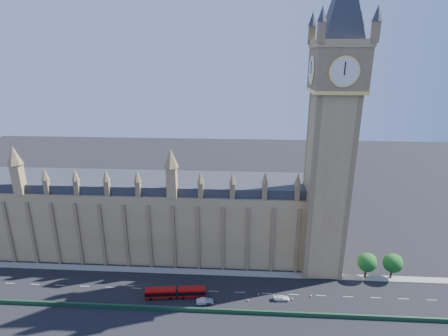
# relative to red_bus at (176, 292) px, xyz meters

# --- Properties ---
(ground) EXTENTS (400.00, 400.00, 0.00)m
(ground) POSITION_rel_red_bus_xyz_m (6.94, 3.28, -1.57)
(ground) COLOR black
(ground) RESTS_ON ground
(palace_westminster) EXTENTS (120.00, 20.00, 28.00)m
(palace_westminster) POSITION_rel_red_bus_xyz_m (-18.06, 25.28, 12.29)
(palace_westminster) COLOR #A47F4F
(palace_westminster) RESTS_ON ground
(elizabeth_tower) EXTENTS (20.59, 20.59, 105.00)m
(elizabeth_tower) POSITION_rel_red_bus_xyz_m (44.94, 17.28, 52.98)
(elizabeth_tower) COLOR #A47F4F
(elizabeth_tower) RESTS_ON ground
(bridge_parapet) EXTENTS (160.00, 0.60, 1.20)m
(bridge_parapet) POSITION_rel_red_bus_xyz_m (6.94, -5.72, -0.97)
(bridge_parapet) COLOR #1E4C2D
(bridge_parapet) RESTS_ON ground
(kerb_north) EXTENTS (160.00, 3.00, 0.16)m
(kerb_north) POSITION_rel_red_bus_xyz_m (6.94, 12.78, -1.49)
(kerb_north) COLOR gray
(kerb_north) RESTS_ON ground
(tree_east_near) EXTENTS (6.00, 6.00, 8.50)m
(tree_east_near) POSITION_rel_red_bus_xyz_m (59.17, 13.37, 4.07)
(tree_east_near) COLOR #382619
(tree_east_near) RESTS_ON ground
(tree_east_far) EXTENTS (6.00, 6.00, 8.50)m
(tree_east_far) POSITION_rel_red_bus_xyz_m (67.17, 13.37, 4.07)
(tree_east_far) COLOR #382619
(tree_east_far) RESTS_ON ground
(red_bus) EXTENTS (17.75, 4.50, 2.99)m
(red_bus) POSITION_rel_red_bus_xyz_m (0.00, 0.00, 0.00)
(red_bus) COLOR #AD0D0B
(red_bus) RESTS_ON ground
(car_grey) EXTENTS (4.53, 2.11, 1.50)m
(car_grey) POSITION_rel_red_bus_xyz_m (9.29, -2.30, -0.82)
(car_grey) COLOR #45464D
(car_grey) RESTS_ON ground
(car_silver) EXTENTS (5.07, 2.26, 1.62)m
(car_silver) POSITION_rel_red_bus_xyz_m (8.94, -2.29, -0.77)
(car_silver) COLOR #B3B5BC
(car_silver) RESTS_ON ground
(car_white) EXTENTS (4.81, 2.28, 1.36)m
(car_white) POSITION_rel_red_bus_xyz_m (31.09, 0.57, -0.90)
(car_white) COLOR white
(car_white) RESTS_ON ground
(cone_a) EXTENTS (0.59, 0.59, 0.73)m
(cone_a) POSITION_rel_red_bus_xyz_m (21.34, -0.62, -1.21)
(cone_a) COLOR black
(cone_a) RESTS_ON ground
(cone_b) EXTENTS (0.43, 0.43, 0.64)m
(cone_b) POSITION_rel_red_bus_xyz_m (24.47, 2.30, -1.26)
(cone_b) COLOR black
(cone_b) RESTS_ON ground
(cone_c) EXTENTS (0.51, 0.51, 0.73)m
(cone_c) POSITION_rel_red_bus_xyz_m (34.22, 0.74, -1.21)
(cone_c) COLOR black
(cone_c) RESTS_ON ground
(cone_d) EXTENTS (0.53, 0.53, 0.76)m
(cone_d) POSITION_rel_red_bus_xyz_m (39.94, 2.47, -1.20)
(cone_d) COLOR black
(cone_d) RESTS_ON ground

